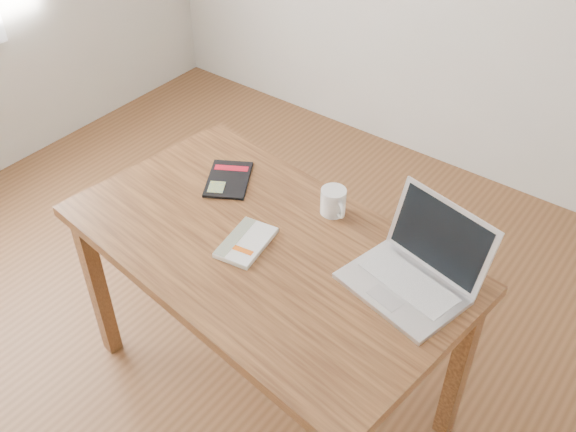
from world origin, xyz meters
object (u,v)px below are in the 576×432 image
Objects in this scene: black_guidebook at (228,179)px; white_guidebook at (246,242)px; laptop at (416,270)px; coffee_mug at (334,201)px; desk at (265,264)px.

white_guidebook is at bearing -70.26° from black_guidebook.
white_guidebook is 0.85× the size of black_guidebook.
laptop reaches higher than black_guidebook.
coffee_mug is at bearing 57.14° from white_guidebook.
white_guidebook is 0.53m from laptop.
white_guidebook is 1.93× the size of coffee_mug.
laptop reaches higher than coffee_mug.
coffee_mug is (0.13, 0.30, 0.04)m from white_guidebook.
white_guidebook is 0.55× the size of laptop.
laptop is 0.39m from coffee_mug.
black_guidebook is (-0.31, 0.18, 0.10)m from desk.
white_guidebook reaches higher than black_guidebook.
black_guidebook is at bearing -170.70° from laptop.
coffee_mug is at bearing 174.31° from laptop.
desk is 0.38m from black_guidebook.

